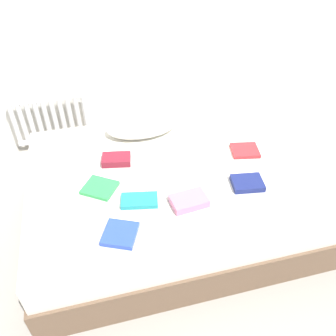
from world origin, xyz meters
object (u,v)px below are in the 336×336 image
at_px(pillow, 141,126).
at_px(textbook_navy, 247,183).
at_px(bed, 170,196).
at_px(textbook_white, 175,155).
at_px(textbook_maroon, 116,159).
at_px(textbook_blue, 120,234).
at_px(textbook_pink, 189,201).
at_px(textbook_green, 100,188).
at_px(textbook_red, 245,150).
at_px(textbook_teal, 139,200).
at_px(radiator, 51,119).

distance_m(pillow, textbook_navy, 0.97).
height_order(bed, textbook_navy, textbook_navy).
distance_m(textbook_white, textbook_maroon, 0.43).
xyz_separation_m(bed, textbook_white, (0.08, 0.15, 0.27)).
bearing_deg(textbook_blue, textbook_pink, 41.89).
bearing_deg(textbook_green, textbook_maroon, 94.15).
xyz_separation_m(textbook_blue, textbook_maroon, (0.07, 0.68, 0.01)).
height_order(bed, textbook_green, textbook_green).
height_order(textbook_red, textbook_maroon, textbook_maroon).
bearing_deg(bed, textbook_red, 6.26).
xyz_separation_m(textbook_blue, textbook_red, (1.03, 0.56, -0.00)).
xyz_separation_m(textbook_green, textbook_teal, (0.23, -0.18, 0.00)).
bearing_deg(textbook_green, textbook_white, 54.95).
xyz_separation_m(bed, pillow, (-0.10, 0.51, 0.32)).
height_order(textbook_green, textbook_navy, textbook_navy).
relative_size(bed, textbook_maroon, 9.77).
distance_m(radiator, textbook_green, 1.33).
xyz_separation_m(pillow, textbook_navy, (0.57, -0.79, -0.05)).
height_order(pillow, textbook_teal, pillow).
height_order(textbook_blue, textbook_teal, same).
relative_size(textbook_pink, textbook_white, 1.00).
bearing_deg(textbook_maroon, textbook_red, 3.62).
relative_size(textbook_red, textbook_maroon, 0.97).
relative_size(pillow, textbook_navy, 2.75).
distance_m(textbook_blue, textbook_maroon, 0.68).
bearing_deg(textbook_red, pillow, 158.52).
xyz_separation_m(textbook_pink, textbook_teal, (-0.30, 0.09, -0.01)).
bearing_deg(bed, textbook_green, -171.68).
xyz_separation_m(textbook_white, textbook_teal, (-0.34, -0.40, 0.00)).
relative_size(textbook_pink, textbook_teal, 0.98).
bearing_deg(textbook_navy, textbook_red, 76.57).
relative_size(textbook_green, textbook_maroon, 1.00).
bearing_deg(textbook_red, textbook_white, -177.92).
height_order(textbook_blue, textbook_white, textbook_blue).
xyz_separation_m(pillow, textbook_green, (-0.40, -0.59, -0.05)).
distance_m(radiator, textbook_maroon, 1.15).
bearing_deg(textbook_blue, textbook_white, 76.23).
bearing_deg(bed, pillow, 101.23).
bearing_deg(textbook_navy, textbook_white, 140.43).
xyz_separation_m(bed, textbook_pink, (0.03, -0.35, 0.28)).
xyz_separation_m(radiator, textbook_white, (0.93, -1.05, 0.19)).
xyz_separation_m(bed, textbook_red, (0.60, 0.07, 0.27)).
bearing_deg(textbook_teal, textbook_pink, -5.90).
bearing_deg(radiator, textbook_green, -74.43).
bearing_deg(textbook_blue, radiator, 128.40).
relative_size(textbook_blue, textbook_green, 0.91).
relative_size(pillow, textbook_red, 2.84).
height_order(textbook_blue, textbook_green, textbook_blue).
bearing_deg(textbook_maroon, textbook_pink, -43.37).
bearing_deg(textbook_green, textbook_pink, 6.67).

